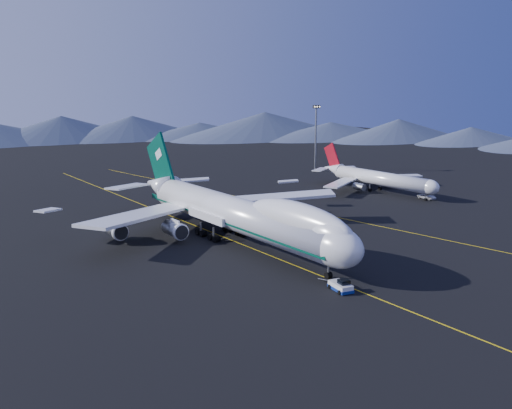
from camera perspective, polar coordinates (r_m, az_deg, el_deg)
ground at (r=111.19m, az=-2.02°, el=-3.76°), size 500.00×500.00×0.00m
taxiway_line_main at (r=111.19m, az=-2.02°, el=-3.76°), size 0.25×220.00×0.01m
taxiway_line_side at (r=136.65m, az=6.23°, el=-0.88°), size 28.08×198.09×0.01m
boeing_747 at (r=109.81m, az=-2.05°, el=-0.84°), size 59.62×72.43×19.37m
pushback_tug at (r=86.20m, az=8.45°, el=-8.15°), size 3.00×4.50×1.82m
second_jet at (r=167.93m, az=11.95°, el=2.61°), size 38.97×44.03×12.53m
service_van at (r=160.00m, az=16.74°, el=0.79°), size 2.51×5.14×1.41m
floodlight_mast at (r=203.51m, az=5.99°, el=6.62°), size 2.88×2.16×23.27m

